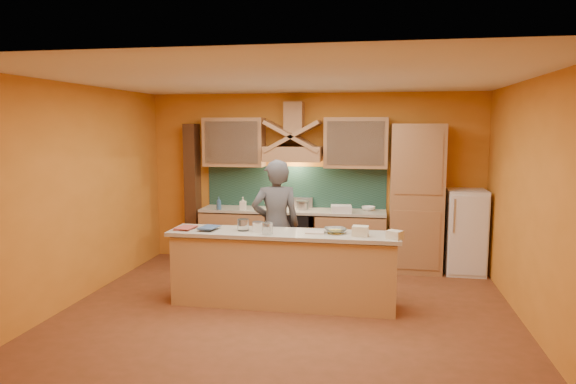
% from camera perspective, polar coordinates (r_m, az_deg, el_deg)
% --- Properties ---
extents(floor, '(5.50, 5.00, 0.01)m').
position_cam_1_polar(floor, '(6.41, -0.14, -13.34)').
color(floor, brown).
rests_on(floor, ground).
extents(ceiling, '(5.50, 5.00, 0.01)m').
position_cam_1_polar(ceiling, '(6.02, -0.14, 12.45)').
color(ceiling, white).
rests_on(ceiling, wall_back).
extents(wall_back, '(5.50, 0.02, 2.80)m').
position_cam_1_polar(wall_back, '(8.51, 2.83, 1.51)').
color(wall_back, orange).
rests_on(wall_back, floor).
extents(wall_front, '(5.50, 0.02, 2.80)m').
position_cam_1_polar(wall_front, '(3.67, -7.08, -6.32)').
color(wall_front, orange).
rests_on(wall_front, floor).
extents(wall_left, '(0.02, 5.00, 2.80)m').
position_cam_1_polar(wall_left, '(7.08, -22.62, -0.24)').
color(wall_left, orange).
rests_on(wall_left, floor).
extents(wall_right, '(0.02, 5.00, 2.80)m').
position_cam_1_polar(wall_right, '(6.20, 25.74, -1.40)').
color(wall_right, orange).
rests_on(wall_right, floor).
extents(base_cabinet_left, '(1.10, 0.60, 0.86)m').
position_cam_1_polar(base_cabinet_left, '(8.62, -5.77, -4.98)').
color(base_cabinet_left, '#AE7A4F').
rests_on(base_cabinet_left, floor).
extents(base_cabinet_right, '(1.10, 0.60, 0.86)m').
position_cam_1_polar(base_cabinet_right, '(8.32, 6.99, -5.45)').
color(base_cabinet_right, '#AE7A4F').
rests_on(base_cabinet_right, floor).
extents(counter_top, '(3.00, 0.62, 0.04)m').
position_cam_1_polar(counter_top, '(8.33, 0.50, -2.09)').
color(counter_top, '#B4AB98').
rests_on(counter_top, base_cabinet_left).
extents(stove, '(0.60, 0.58, 0.90)m').
position_cam_1_polar(stove, '(8.42, 0.49, -5.11)').
color(stove, black).
rests_on(stove, floor).
extents(backsplash, '(3.00, 0.03, 0.70)m').
position_cam_1_polar(backsplash, '(8.56, 0.82, 0.53)').
color(backsplash, '#1A3A33').
rests_on(backsplash, wall_back).
extents(range_hood, '(0.92, 0.50, 0.24)m').
position_cam_1_polar(range_hood, '(8.28, 0.56, 4.26)').
color(range_hood, '#AE7A4F').
rests_on(range_hood, wall_back).
extents(hood_chimney, '(0.30, 0.30, 0.50)m').
position_cam_1_polar(hood_chimney, '(8.37, 0.68, 8.27)').
color(hood_chimney, '#AE7A4F').
rests_on(hood_chimney, wall_back).
extents(upper_cabinet_left, '(1.00, 0.35, 0.80)m').
position_cam_1_polar(upper_cabinet_left, '(8.56, -6.00, 5.53)').
color(upper_cabinet_left, '#AE7A4F').
rests_on(upper_cabinet_left, wall_back).
extents(upper_cabinet_right, '(1.00, 0.35, 0.80)m').
position_cam_1_polar(upper_cabinet_right, '(8.24, 7.56, 5.44)').
color(upper_cabinet_right, '#AE7A4F').
rests_on(upper_cabinet_right, wall_back).
extents(pantry_column, '(0.80, 0.60, 2.30)m').
position_cam_1_polar(pantry_column, '(8.20, 14.06, -0.69)').
color(pantry_column, '#AE7A4F').
rests_on(pantry_column, floor).
extents(fridge, '(0.58, 0.60, 1.30)m').
position_cam_1_polar(fridge, '(8.37, 19.09, -4.19)').
color(fridge, white).
rests_on(fridge, floor).
extents(trim_column_left, '(0.20, 0.30, 2.30)m').
position_cam_1_polar(trim_column_left, '(8.89, -10.53, 0.01)').
color(trim_column_left, '#472816').
rests_on(trim_column_left, floor).
extents(island_body, '(2.80, 0.55, 0.88)m').
position_cam_1_polar(island_body, '(6.57, -0.54, -8.78)').
color(island_body, tan).
rests_on(island_body, floor).
extents(island_top, '(2.90, 0.62, 0.05)m').
position_cam_1_polar(island_top, '(6.45, -0.54, -4.68)').
color(island_top, '#B4AB98').
rests_on(island_top, island_body).
extents(person, '(0.77, 0.62, 1.82)m').
position_cam_1_polar(person, '(7.00, -1.36, -3.81)').
color(person, '#4C4C51').
rests_on(person, floor).
extents(pot_large, '(0.27, 0.27, 0.18)m').
position_cam_1_polar(pot_large, '(8.22, -1.04, -1.59)').
color(pot_large, '#BAB9C1').
rests_on(pot_large, stove).
extents(pot_small, '(0.20, 0.20, 0.13)m').
position_cam_1_polar(pot_small, '(8.33, 1.61, -1.63)').
color(pot_small, '#B0B0B7').
rests_on(pot_small, stove).
extents(soap_bottle_a, '(0.10, 0.10, 0.21)m').
position_cam_1_polar(soap_bottle_a, '(8.30, -5.03, -1.28)').
color(soap_bottle_a, white).
rests_on(soap_bottle_a, counter_top).
extents(soap_bottle_b, '(0.08, 0.08, 0.21)m').
position_cam_1_polar(soap_bottle_b, '(8.35, -7.70, -1.25)').
color(soap_bottle_b, '#315888').
rests_on(soap_bottle_b, counter_top).
extents(bowl_back, '(0.22, 0.22, 0.07)m').
position_cam_1_polar(bowl_back, '(8.31, 8.93, -1.82)').
color(bowl_back, white).
rests_on(bowl_back, counter_top).
extents(dish_rack, '(0.34, 0.29, 0.11)m').
position_cam_1_polar(dish_rack, '(8.08, 5.93, -1.88)').
color(dish_rack, white).
rests_on(dish_rack, counter_top).
extents(book_lower, '(0.25, 0.32, 0.03)m').
position_cam_1_polar(book_lower, '(6.81, -12.10, -3.87)').
color(book_lower, '#B1493F').
rests_on(book_lower, island_top).
extents(book_upper, '(0.25, 0.32, 0.02)m').
position_cam_1_polar(book_upper, '(6.69, -9.54, -3.85)').
color(book_upper, '#3A5480').
rests_on(book_upper, island_top).
extents(jar_large, '(0.19, 0.19, 0.15)m').
position_cam_1_polar(jar_large, '(6.55, -5.00, -3.66)').
color(jar_large, white).
rests_on(jar_large, island_top).
extents(jar_small, '(0.14, 0.14, 0.15)m').
position_cam_1_polar(jar_small, '(6.29, -2.29, -4.08)').
color(jar_small, white).
rests_on(jar_small, island_top).
extents(kitchen_scale, '(0.16, 0.16, 0.11)m').
position_cam_1_polar(kitchen_scale, '(6.49, -3.35, -3.90)').
color(kitchen_scale, white).
rests_on(kitchen_scale, island_top).
extents(mixing_bowl, '(0.34, 0.34, 0.07)m').
position_cam_1_polar(mixing_bowl, '(6.39, 5.28, -4.29)').
color(mixing_bowl, silver).
rests_on(mixing_bowl, island_top).
extents(cloth, '(0.24, 0.18, 0.02)m').
position_cam_1_polar(cloth, '(6.40, 3.01, -4.49)').
color(cloth, beige).
rests_on(cloth, island_top).
extents(grocery_bag_a, '(0.20, 0.17, 0.12)m').
position_cam_1_polar(grocery_bag_a, '(6.26, 8.03, -4.32)').
color(grocery_bag_a, beige).
rests_on(grocery_bag_a, island_top).
extents(grocery_bag_b, '(0.21, 0.20, 0.10)m').
position_cam_1_polar(grocery_bag_b, '(6.16, 11.77, -4.69)').
color(grocery_bag_b, beige).
rests_on(grocery_bag_b, island_top).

